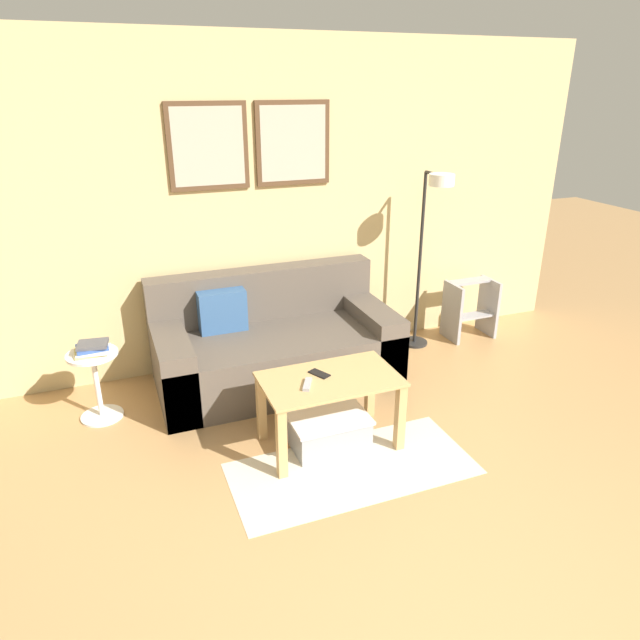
{
  "coord_description": "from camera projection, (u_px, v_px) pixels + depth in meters",
  "views": [
    {
      "loc": [
        -1.3,
        -1.17,
        2.19
      ],
      "look_at": [
        -0.12,
        1.84,
        0.85
      ],
      "focal_mm": 32.0,
      "sensor_mm": 36.0,
      "label": 1
    }
  ],
  "objects": [
    {
      "name": "area_rug",
      "position": [
        352.0,
        468.0,
        3.5
      ],
      "size": [
        1.49,
        0.67,
        0.01
      ],
      "primitive_type": "cube",
      "color": "beige",
      "rests_on": "ground_plane"
    },
    {
      "name": "remote_control",
      "position": [
        307.0,
        384.0,
        3.48
      ],
      "size": [
        0.1,
        0.15,
        0.02
      ],
      "primitive_type": "cube",
      "rotation": [
        0.0,
        0.0,
        -0.48
      ],
      "color": "#99999E",
      "rests_on": "coffee_table"
    },
    {
      "name": "side_table",
      "position": [
        96.0,
        379.0,
        3.94
      ],
      "size": [
        0.34,
        0.34,
        0.5
      ],
      "color": "white",
      "rests_on": "ground_plane"
    },
    {
      "name": "book_stack",
      "position": [
        92.0,
        348.0,
        3.85
      ],
      "size": [
        0.24,
        0.21,
        0.07
      ],
      "color": "#D8C666",
      "rests_on": "side_table"
    },
    {
      "name": "step_stool",
      "position": [
        470.0,
        308.0,
        5.24
      ],
      "size": [
        0.43,
        0.29,
        0.53
      ],
      "color": "#99999E",
      "rests_on": "ground_plane"
    },
    {
      "name": "storage_bin",
      "position": [
        328.0,
        429.0,
        3.7
      ],
      "size": [
        0.5,
        0.38,
        0.22
      ],
      "color": "gray",
      "rests_on": "ground_plane"
    },
    {
      "name": "couch",
      "position": [
        274.0,
        346.0,
        4.46
      ],
      "size": [
        1.83,
        0.9,
        0.83
      ],
      "color": "brown",
      "rests_on": "ground_plane"
    },
    {
      "name": "floor_lamp",
      "position": [
        431.0,
        230.0,
        4.66
      ],
      "size": [
        0.24,
        0.45,
        1.54
      ],
      "color": "black",
      "rests_on": "ground_plane"
    },
    {
      "name": "coffee_table",
      "position": [
        330.0,
        393.0,
        3.62
      ],
      "size": [
        0.87,
        0.51,
        0.48
      ],
      "color": "tan",
      "rests_on": "ground_plane"
    },
    {
      "name": "cell_phone",
      "position": [
        319.0,
        374.0,
        3.62
      ],
      "size": [
        0.12,
        0.15,
        0.01
      ],
      "primitive_type": "cube",
      "rotation": [
        0.0,
        0.0,
        0.47
      ],
      "color": "black",
      "rests_on": "coffee_table"
    },
    {
      "name": "wall_back",
      "position": [
        272.0,
        206.0,
        4.53
      ],
      "size": [
        5.6,
        0.09,
        2.55
      ],
      "color": "tan",
      "rests_on": "ground_plane"
    }
  ]
}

